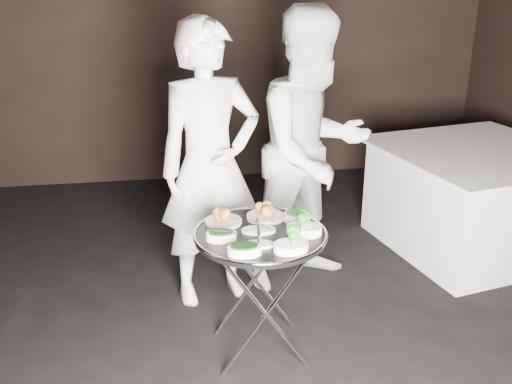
{
  "coord_description": "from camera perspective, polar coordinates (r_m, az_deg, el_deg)",
  "views": [
    {
      "loc": [
        -0.37,
        -2.47,
        2.1
      ],
      "look_at": [
        0.1,
        0.48,
        0.95
      ],
      "focal_mm": 40.0,
      "sensor_mm": 36.0,
      "label": 1
    }
  ],
  "objects": [
    {
      "name": "wall_back",
      "position": [
        6.04,
        -5.68,
        15.2
      ],
      "size": [
        6.0,
        0.05,
        3.0
      ],
      "primitive_type": "cube",
      "color": "black",
      "rests_on": "floor"
    },
    {
      "name": "tray_stand",
      "position": [
        3.3,
        0.42,
        -9.57
      ],
      "size": [
        0.51,
        0.43,
        0.75
      ],
      "rotation": [
        0.0,
        0.0,
        -0.13
      ],
      "color": "silver",
      "rests_on": "floor"
    },
    {
      "name": "serving_tray",
      "position": [
        3.14,
        0.43,
        -4.29
      ],
      "size": [
        0.74,
        0.74,
        0.04
      ],
      "color": "black",
      "rests_on": "tray_stand"
    },
    {
      "name": "potato_plate_a",
      "position": [
        3.25,
        -3.3,
        -2.58
      ],
      "size": [
        0.21,
        0.21,
        0.08
      ],
      "rotation": [
        0.0,
        0.0,
        0.27
      ],
      "color": "beige",
      "rests_on": "serving_tray"
    },
    {
      "name": "potato_plate_b",
      "position": [
        3.31,
        0.96,
        -2.05
      ],
      "size": [
        0.22,
        0.22,
        0.08
      ],
      "rotation": [
        0.0,
        0.0,
        -0.28
      ],
      "color": "beige",
      "rests_on": "serving_tray"
    },
    {
      "name": "greens_bowl",
      "position": [
        3.29,
        3.89,
        -2.34
      ],
      "size": [
        0.13,
        0.13,
        0.07
      ],
      "rotation": [
        0.0,
        0.0,
        0.04
      ],
      "color": "white",
      "rests_on": "serving_tray"
    },
    {
      "name": "asparagus_plate_a",
      "position": [
        3.14,
        0.26,
        -3.74
      ],
      "size": [
        0.2,
        0.13,
        0.04
      ],
      "rotation": [
        0.0,
        0.0,
        -0.11
      ],
      "color": "white",
      "rests_on": "serving_tray"
    },
    {
      "name": "asparagus_plate_b",
      "position": [
        2.99,
        0.28,
        -5.17
      ],
      "size": [
        0.18,
        0.11,
        0.03
      ],
      "rotation": [
        0.0,
        0.0,
        -0.14
      ],
      "color": "white",
      "rests_on": "serving_tray"
    },
    {
      "name": "spinach_bowl_a",
      "position": [
        3.05,
        -3.5,
        -4.28
      ],
      "size": [
        0.17,
        0.12,
        0.07
      ],
      "rotation": [
        0.0,
        0.0,
        -0.08
      ],
      "color": "white",
      "rests_on": "serving_tray"
    },
    {
      "name": "spinach_bowl_b",
      "position": [
        2.89,
        -1.17,
        -5.68
      ],
      "size": [
        0.18,
        0.12,
        0.07
      ],
      "rotation": [
        0.0,
        0.0,
        -0.04
      ],
      "color": "white",
      "rests_on": "serving_tray"
    },
    {
      "name": "broccoli_bowl_a",
      "position": [
        3.12,
        4.84,
        -3.59
      ],
      "size": [
        0.22,
        0.18,
        0.08
      ],
      "rotation": [
        0.0,
        0.0,
        -0.23
      ],
      "color": "white",
      "rests_on": "serving_tray"
    },
    {
      "name": "broccoli_bowl_b",
      "position": [
        2.93,
        3.52,
        -5.31
      ],
      "size": [
        0.19,
        0.14,
        0.08
      ],
      "rotation": [
        0.0,
        0.0,
        0.05
      ],
      "color": "white",
      "rests_on": "serving_tray"
    },
    {
      "name": "serving_utensils",
      "position": [
        3.18,
        0.53,
        -2.82
      ],
      "size": [
        0.57,
        0.43,
        0.01
      ],
      "color": "silver",
      "rests_on": "serving_tray"
    },
    {
      "name": "waiter_left",
      "position": [
        3.69,
        -4.6,
        2.57
      ],
      "size": [
        0.78,
        0.62,
        1.87
      ],
      "primitive_type": "imported",
      "rotation": [
        0.0,
        0.0,
        0.27
      ],
      "color": "white",
      "rests_on": "floor"
    },
    {
      "name": "waiter_right",
      "position": [
        3.91,
        5.7,
        4.06
      ],
      "size": [
        1.15,
        1.03,
        1.93
      ],
      "primitive_type": "imported",
      "rotation": [
        0.0,
        0.0,
        0.39
      ],
      "color": "white",
      "rests_on": "floor"
    },
    {
      "name": "dining_table",
      "position": [
        4.9,
        21.03,
        -0.61
      ],
      "size": [
        1.44,
        1.44,
        0.82
      ],
      "rotation": [
        0.0,
        0.0,
        0.2
      ],
      "color": "white",
      "rests_on": "floor"
    }
  ]
}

